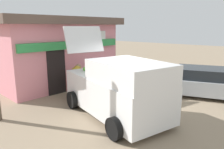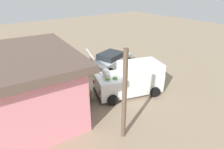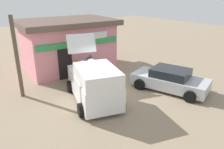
# 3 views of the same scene
# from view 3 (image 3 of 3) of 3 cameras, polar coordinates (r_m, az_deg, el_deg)

# --- Properties ---
(ground_plane) EXTENTS (60.00, 60.00, 0.00)m
(ground_plane) POSITION_cam_3_polar(r_m,az_deg,el_deg) (12.67, 0.56, -4.12)
(ground_plane) COLOR gray
(storefront_bar) EXTENTS (6.86, 5.16, 3.50)m
(storefront_bar) POSITION_cam_3_polar(r_m,az_deg,el_deg) (16.28, -11.36, 7.81)
(storefront_bar) COLOR pink
(storefront_bar) RESTS_ON ground_plane
(delivery_van) EXTENTS (3.13, 4.87, 3.06)m
(delivery_van) POSITION_cam_3_polar(r_m,az_deg,el_deg) (11.13, -4.73, -2.24)
(delivery_van) COLOR white
(delivery_van) RESTS_ON ground_plane
(parked_sedan) EXTENTS (3.13, 4.54, 1.26)m
(parked_sedan) POSITION_cam_3_polar(r_m,az_deg,el_deg) (12.99, 14.76, -1.32)
(parked_sedan) COLOR #B2B7BC
(parked_sedan) RESTS_ON ground_plane
(vendor_standing) EXTENTS (0.43, 0.54, 1.61)m
(vendor_standing) POSITION_cam_3_polar(r_m,az_deg,el_deg) (14.11, -5.53, 2.49)
(vendor_standing) COLOR #4C4C51
(vendor_standing) RESTS_ON ground_plane
(customer_bending) EXTENTS (0.76, 0.66, 1.38)m
(customer_bending) POSITION_cam_3_polar(r_m,az_deg,el_deg) (13.83, -8.90, 1.59)
(customer_bending) COLOR #726047
(customer_bending) RESTS_ON ground_plane
(unloaded_banana_pile) EXTENTS (0.64, 0.86, 0.51)m
(unloaded_banana_pile) POSITION_cam_3_polar(r_m,az_deg,el_deg) (14.00, -7.91, -0.76)
(unloaded_banana_pile) COLOR silver
(unloaded_banana_pile) RESTS_ON ground_plane
(paint_bucket) EXTENTS (0.33, 0.33, 0.40)m
(paint_bucket) POSITION_cam_3_polar(r_m,az_deg,el_deg) (15.60, -0.85, 1.53)
(paint_bucket) COLOR #BF3F33
(paint_bucket) RESTS_ON ground_plane
(utility_pole) EXTENTS (0.20, 0.20, 4.28)m
(utility_pole) POSITION_cam_3_polar(r_m,az_deg,el_deg) (12.25, -23.37, 3.95)
(utility_pole) COLOR brown
(utility_pole) RESTS_ON ground_plane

